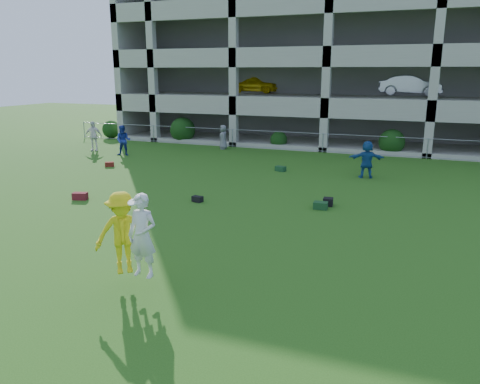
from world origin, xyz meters
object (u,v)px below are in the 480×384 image
at_px(bystander_b, 93,136).
at_px(bystander_a, 123,140).
at_px(bystander_d, 367,159).
at_px(parking_garage, 349,55).
at_px(crate_d, 328,202).
at_px(frisbee_contest, 127,233).
at_px(bystander_c, 223,137).

bearing_deg(bystander_b, bystander_a, -34.21).
distance_m(bystander_d, parking_garage, 16.20).
xyz_separation_m(bystander_b, crate_d, (16.12, -7.10, -0.78)).
relative_size(bystander_d, crate_d, 5.02).
bearing_deg(bystander_b, crate_d, -42.78).
bearing_deg(frisbee_contest, parking_garage, 89.16).
height_order(bystander_d, parking_garage, parking_garage).
bearing_deg(parking_garage, bystander_c, -122.36).
bearing_deg(parking_garage, bystander_a, -127.60).
bearing_deg(bystander_c, parking_garage, 117.54).
bearing_deg(bystander_a, bystander_d, -23.04).
bearing_deg(bystander_d, parking_garage, -90.19).
bearing_deg(bystander_c, bystander_d, 31.15).
bearing_deg(bystander_d, crate_d, 69.33).
xyz_separation_m(bystander_b, bystander_d, (16.87, -1.72, -0.05)).
xyz_separation_m(crate_d, frisbee_contest, (-3.00, -8.39, 1.15)).
height_order(bystander_a, bystander_c, bystander_a).
distance_m(bystander_d, frisbee_contest, 14.28).
bearing_deg(bystander_c, bystander_a, -77.42).
distance_m(bystander_b, crate_d, 17.63).
bearing_deg(crate_d, bystander_a, 154.59).
xyz_separation_m(bystander_d, crate_d, (-0.75, -5.38, -0.73)).
distance_m(bystander_b, bystander_c, 8.14).
bearing_deg(crate_d, bystander_d, 82.03).
relative_size(bystander_c, frisbee_contest, 0.78).
bearing_deg(parking_garage, frisbee_contest, -90.84).
relative_size(bystander_b, frisbee_contest, 0.93).
bearing_deg(bystander_b, bystander_c, 6.47).
relative_size(bystander_c, parking_garage, 0.05).
relative_size(bystander_b, bystander_d, 1.05).
distance_m(bystander_b, parking_garage, 19.64).
height_order(bystander_d, frisbee_contest, frisbee_contest).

